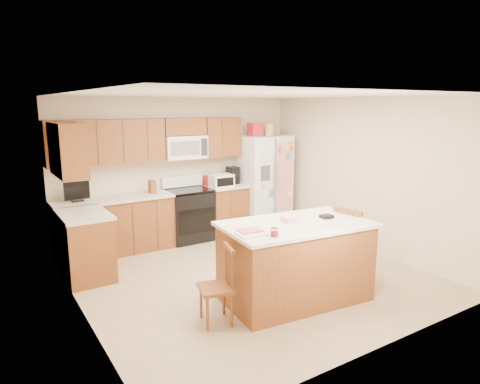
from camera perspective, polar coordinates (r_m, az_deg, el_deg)
ground at (r=6.19m, az=1.16°, el=-10.98°), size 4.50×4.50×0.00m
room_shell at (r=5.79m, az=1.22°, el=2.30°), size 4.60×4.60×2.52m
cabinetry at (r=7.06m, az=-13.65°, el=-0.70°), size 3.36×1.56×2.15m
stove at (r=7.65m, az=-6.87°, el=-2.91°), size 0.76×0.65×1.13m
refrigerator at (r=8.28m, az=3.09°, el=1.44°), size 0.90×0.79×2.04m
island at (r=5.34m, az=7.38°, el=-9.12°), size 1.88×1.21×1.07m
windsor_chair_left at (r=4.80m, az=-2.98°, el=-12.56°), size 0.44×0.45×0.87m
windsor_chair_back at (r=5.73m, az=2.77°, el=-8.02°), size 0.54×0.53×0.96m
windsor_chair_right at (r=5.96m, az=14.76°, el=-7.17°), size 0.50×0.52×1.05m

